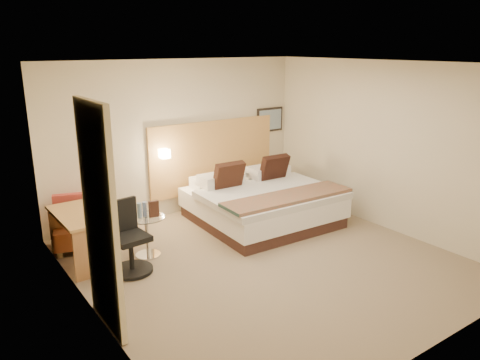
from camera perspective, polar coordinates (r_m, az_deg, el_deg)
floor at (r=6.69m, az=3.17°, el=-9.87°), size 4.80×5.00×0.02m
ceiling at (r=6.01m, az=3.59°, el=14.10°), size 4.80×5.00×0.02m
wall_back at (r=8.27m, az=-7.54°, el=5.07°), size 4.80×0.02×2.70m
wall_front at (r=4.62m, az=23.17°, el=-5.13°), size 4.80×0.02×2.70m
wall_left at (r=5.13m, az=-18.25°, el=-2.55°), size 0.02×5.00×2.70m
wall_right at (r=7.91m, az=17.22°, el=3.96°), size 0.02×5.00×2.70m
headboard_panel at (r=8.66m, az=-3.22°, el=2.98°), size 2.60×0.04×1.30m
art_frame at (r=9.32m, az=3.64°, el=7.36°), size 0.62×0.03×0.47m
art_canvas at (r=9.30m, az=3.72°, el=7.34°), size 0.54×0.01×0.39m
lamp_arm at (r=8.08m, az=-9.38°, el=3.28°), size 0.02×0.12×0.02m
lamp_shade at (r=8.03m, az=-9.19°, el=3.20°), size 0.15×0.15×0.15m
curtain at (r=4.96m, az=-16.69°, el=-4.65°), size 0.06×0.90×2.42m
bottle_a at (r=6.70m, az=-12.15°, el=-3.64°), size 0.07×0.07×0.21m
bottle_b at (r=6.73m, az=-11.54°, el=-3.48°), size 0.07×0.07×0.21m
menu_folder at (r=6.68m, az=-10.46°, el=-3.48°), size 0.14×0.07×0.23m
bed at (r=7.97m, az=2.61°, el=-2.71°), size 2.24×2.18×1.06m
lounge_chair at (r=7.40m, az=-18.87°, el=-5.44°), size 0.89×0.84×0.77m
side_table at (r=6.83m, az=-11.28°, el=-6.48°), size 0.59×0.59×0.59m
desk at (r=6.79m, az=-19.00°, el=-5.07°), size 0.55×1.17×0.72m
desk_chair at (r=6.40m, az=-13.40°, el=-7.53°), size 0.60×0.60×0.97m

